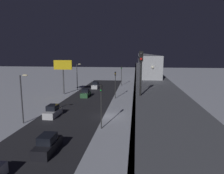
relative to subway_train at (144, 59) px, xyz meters
name	(u,v)px	position (x,y,z in m)	size (l,w,h in m)	color
ground_plane	(107,116)	(7.07, 32.26, -8.74)	(240.00, 240.00, 0.00)	silver
avenue_asphalt	(73,115)	(13.20, 32.26, -8.74)	(11.00, 92.71, 0.01)	#28282D
elevated_railway	(149,82)	(0.09, 32.26, -2.73)	(5.00, 92.71, 6.96)	slate
subway_train	(144,59)	(0.00, 0.00, 0.00)	(2.94, 74.07, 3.40)	#B7BABF
rail_signal	(141,66)	(1.86, 47.62, 0.95)	(0.36, 0.41, 4.00)	black
sedan_green	(86,94)	(14.60, 16.88, -7.96)	(1.91, 4.05, 1.97)	#2D6038
sedan_black	(48,145)	(11.80, 45.79, -7.95)	(1.80, 4.46, 1.97)	black
sedan_white_2	(96,86)	(14.60, 4.23, -7.95)	(1.80, 4.40, 1.97)	silver
sedan_white_3	(53,112)	(16.40, 33.17, -7.95)	(1.80, 4.52, 1.97)	silver
traffic_light_near	(101,100)	(7.10, 38.12, -4.55)	(0.32, 0.44, 6.40)	#2D2D2D
traffic_light_mid	(115,81)	(7.10, 18.10, -4.55)	(0.32, 0.44, 6.40)	#2D2D2D
traffic_light_far	(121,73)	(7.10, -1.92, -4.55)	(0.32, 0.44, 6.40)	#2D2D2D
commercial_billboard	(63,68)	(21.09, 14.44, -1.91)	(4.80, 0.36, 8.90)	#4C4C51
street_lamp_near	(23,93)	(19.27, 37.26, -3.93)	(1.35, 0.44, 7.65)	#38383D
street_lamp_far	(78,73)	(19.27, 7.26, -3.93)	(1.35, 0.44, 7.65)	#38383D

